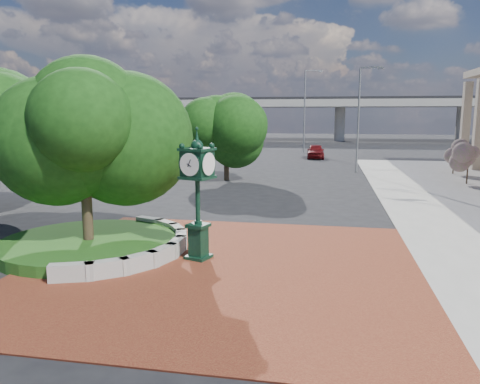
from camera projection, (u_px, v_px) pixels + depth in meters
name	position (u px, v px, depth m)	size (l,w,h in m)	color
ground	(229.00, 258.00, 15.47)	(200.00, 200.00, 0.00)	black
plaza	(222.00, 267.00, 14.49)	(12.00, 12.00, 0.04)	maroon
planter_wall	(151.00, 246.00, 15.91)	(2.96, 6.77, 0.54)	#9E9B93
grass_bed	(89.00, 244.00, 16.34)	(6.10, 6.10, 0.40)	#174313
overpass	(310.00, 103.00, 82.27)	(90.00, 12.00, 7.50)	#9E9B93
tree_planter	(83.00, 144.00, 15.76)	(5.20, 5.20, 6.33)	#38281C
tree_street	(226.00, 135.00, 33.11)	(4.40, 4.40, 5.45)	#38281C
post_clock	(198.00, 189.00, 14.96)	(1.07, 1.07, 4.23)	black
parked_car	(316.00, 151.00, 50.12)	(1.78, 4.41, 1.50)	#5C0D0F
street_lamp_near	(361.00, 112.00, 37.02)	(1.85, 0.59, 8.33)	slate
street_lamp_far	(307.00, 105.00, 56.36)	(2.20, 0.59, 9.87)	slate
shrub_mid	(468.00, 161.00, 31.38)	(1.20, 1.20, 2.20)	#38281C
shrub_far	(454.00, 154.00, 36.70)	(1.20, 1.20, 2.20)	#38281C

